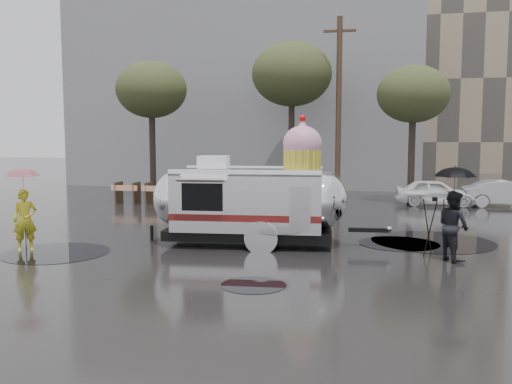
% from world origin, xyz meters
% --- Properties ---
extents(ground, '(120.00, 120.00, 0.00)m').
position_xyz_m(ground, '(0.00, 0.00, 0.00)').
color(ground, black).
rests_on(ground, ground).
extents(puddles, '(13.27, 8.66, 0.01)m').
position_xyz_m(puddles, '(2.01, 1.88, 0.01)').
color(puddles, black).
rests_on(puddles, ground).
extents(grey_building, '(22.00, 12.00, 13.00)m').
position_xyz_m(grey_building, '(-4.00, 24.00, 6.50)').
color(grey_building, slate).
rests_on(grey_building, ground).
extents(utility_pole, '(1.60, 0.28, 9.00)m').
position_xyz_m(utility_pole, '(2.50, 14.00, 4.62)').
color(utility_pole, '#473323').
rests_on(utility_pole, ground).
extents(tree_left, '(3.64, 3.64, 6.95)m').
position_xyz_m(tree_left, '(-7.00, 13.00, 5.48)').
color(tree_left, '#382D26').
rests_on(tree_left, ground).
extents(tree_mid, '(4.20, 4.20, 8.03)m').
position_xyz_m(tree_mid, '(0.00, 15.00, 6.34)').
color(tree_mid, '#382D26').
rests_on(tree_mid, ground).
extents(tree_right, '(3.36, 3.36, 6.42)m').
position_xyz_m(tree_right, '(6.00, 13.00, 5.06)').
color(tree_right, '#382D26').
rests_on(tree_right, ground).
extents(barricade_row, '(4.30, 0.80, 1.00)m').
position_xyz_m(barricade_row, '(-5.55, 9.96, 0.52)').
color(barricade_row, '#473323').
rests_on(barricade_row, ground).
extents(airstream_trailer, '(7.04, 2.98, 3.80)m').
position_xyz_m(airstream_trailer, '(0.70, 1.64, 1.33)').
color(airstream_trailer, silver).
rests_on(airstream_trailer, ground).
extents(person_left, '(0.73, 0.69, 1.69)m').
position_xyz_m(person_left, '(-5.17, -0.54, 0.84)').
color(person_left, gold).
rests_on(person_left, ground).
extents(umbrella_pink, '(1.08, 1.08, 2.29)m').
position_xyz_m(umbrella_pink, '(-5.17, -0.54, 1.92)').
color(umbrella_pink, pink).
rests_on(umbrella_pink, ground).
extents(person_right, '(0.82, 0.97, 1.77)m').
position_xyz_m(person_right, '(6.07, 0.55, 0.88)').
color(person_right, black).
rests_on(person_right, ground).
extents(umbrella_black, '(1.24, 1.24, 2.40)m').
position_xyz_m(umbrella_black, '(6.07, 0.55, 1.97)').
color(umbrella_black, black).
rests_on(umbrella_black, ground).
extents(tripod, '(0.57, 0.63, 1.53)m').
position_xyz_m(tripod, '(5.69, 1.18, 0.91)').
color(tripod, black).
rests_on(tripod, ground).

